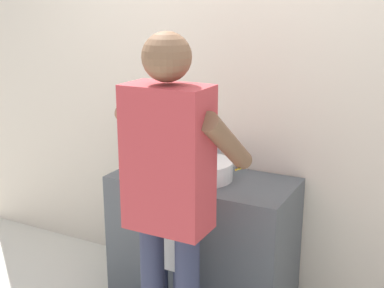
% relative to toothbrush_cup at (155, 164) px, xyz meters
% --- Properties ---
extents(back_wall, '(4.40, 0.08, 2.70)m').
position_rel_toothbrush_cup_xyz_m(back_wall, '(0.31, 0.36, 0.48)').
color(back_wall, beige).
rests_on(back_wall, ground).
extents(vanity_cabinet, '(1.10, 0.54, 0.81)m').
position_rel_toothbrush_cup_xyz_m(vanity_cabinet, '(0.31, 0.04, -0.46)').
color(vanity_cabinet, '#4C5156').
rests_on(vanity_cabinet, ground).
extents(sink_basin, '(0.37, 0.37, 0.11)m').
position_rel_toothbrush_cup_xyz_m(sink_basin, '(0.31, 0.02, 0.01)').
color(sink_basin, white).
rests_on(sink_basin, vanity_cabinet).
extents(faucet, '(0.18, 0.14, 0.18)m').
position_rel_toothbrush_cup_xyz_m(faucet, '(0.31, 0.25, 0.03)').
color(faucet, '#B7BABF').
rests_on(faucet, vanity_cabinet).
extents(toothbrush_cup, '(0.07, 0.07, 0.21)m').
position_rel_toothbrush_cup_xyz_m(toothbrush_cup, '(0.00, 0.00, 0.00)').
color(toothbrush_cup, silver).
rests_on(toothbrush_cup, vanity_cabinet).
extents(child_toddler, '(0.29, 0.29, 0.94)m').
position_rel_toothbrush_cup_xyz_m(child_toddler, '(0.31, -0.36, -0.30)').
color(child_toddler, '#2D334C').
rests_on(child_toddler, ground).
extents(adult_parent, '(0.53, 0.56, 1.72)m').
position_rel_toothbrush_cup_xyz_m(adult_parent, '(0.45, -0.60, 0.17)').
color(adult_parent, '#2D334C').
rests_on(adult_parent, ground).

